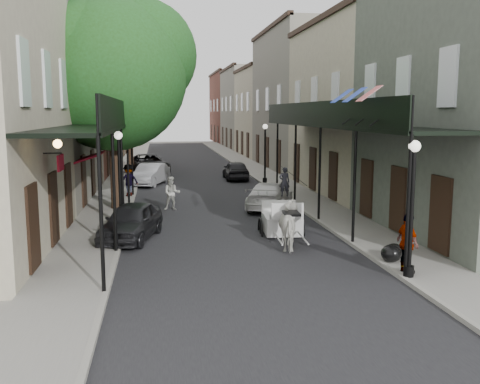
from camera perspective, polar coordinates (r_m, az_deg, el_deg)
name	(u,v)px	position (r m, az deg, el deg)	size (l,w,h in m)	color
ground	(248,266)	(16.09, 0.88, -7.94)	(140.00, 140.00, 0.00)	gray
road	(198,181)	(35.60, -4.46, 1.13)	(8.00, 90.00, 0.01)	black
sidewalk_left	(122,182)	(35.59, -12.51, 1.04)	(2.20, 90.00, 0.12)	gray
sidewalk_right	(272,179)	(36.30, 3.44, 1.37)	(2.20, 90.00, 0.12)	gray
building_row_left	(82,104)	(45.63, -16.47, 9.02)	(5.00, 80.00, 10.50)	#B7B092
building_row_right	(289,104)	(46.58, 5.28, 9.31)	(5.00, 80.00, 10.50)	slate
gallery_left	(102,125)	(22.32, -14.48, 6.94)	(2.20, 18.05, 4.88)	black
gallery_right	(332,124)	(23.39, 9.75, 7.15)	(2.20, 18.05, 4.88)	black
tree_near	(121,69)	(25.52, -12.61, 12.64)	(7.31, 6.80, 9.63)	#382619
tree_far	(134,94)	(39.45, -11.28, 10.19)	(6.45, 6.00, 8.61)	#382619
lamppost_right_near	(412,207)	(15.01, 17.85, -1.51)	(0.32, 0.32, 3.71)	black
lamppost_left	(120,177)	(21.42, -12.71, 1.57)	(0.32, 0.32, 3.71)	black
lamppost_right_far	(265,152)	(33.97, 2.69, 4.26)	(0.32, 0.32, 3.71)	black
horse	(292,226)	(18.07, 5.53, -3.58)	(0.85, 1.86, 1.57)	silver
carriage	(280,206)	(20.39, 4.33, -1.51)	(1.73, 2.40, 2.62)	black
pedestrian_walking	(172,193)	(25.24, -7.28, -0.13)	(0.77, 0.60, 1.59)	#ADAEA4
pedestrian_sidewalk_left	(128,180)	(29.15, -11.81, 1.25)	(1.10, 0.63, 1.70)	gray
pedestrian_sidewalk_right	(408,243)	(15.57, 17.45, -5.22)	(0.99, 0.41, 1.69)	gray
car_left_near	(131,221)	(19.63, -11.52, -3.09)	(1.57, 3.91, 1.33)	black
car_left_mid	(150,175)	(34.13, -9.56, 1.85)	(1.43, 4.09, 1.35)	#9D9EA2
car_left_far	(149,164)	(39.98, -9.72, 2.92)	(2.51, 5.44, 1.51)	black
car_right_near	(269,196)	(25.45, 3.16, -0.38)	(1.77, 4.36, 1.27)	silver
car_right_far	(236,170)	(36.42, -0.46, 2.33)	(1.53, 3.80, 1.29)	black
trash_bags	(392,252)	(16.89, 15.95, -6.20)	(0.88, 1.03, 0.52)	black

